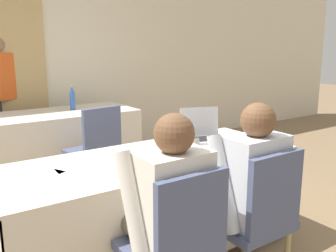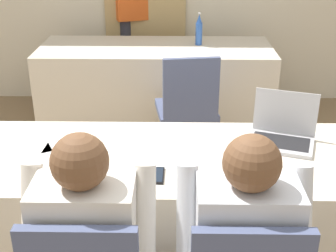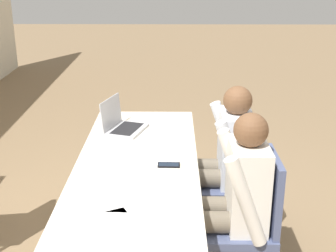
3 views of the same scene
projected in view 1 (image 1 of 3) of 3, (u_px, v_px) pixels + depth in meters
wall_back at (33, 57)px, 4.65m from camera, size 12.00×0.06×2.70m
curtain_panel at (11, 59)px, 4.45m from camera, size 0.81×0.04×2.65m
conference_table_near at (151, 181)px, 2.58m from camera, size 2.08×0.79×0.75m
conference_table_far at (43, 130)px, 4.15m from camera, size 2.08×0.79×0.75m
laptop at (203, 134)px, 2.98m from camera, size 0.39×0.35×0.25m
cell_phone at (161, 165)px, 2.35m from camera, size 0.08×0.14×0.01m
paper_beside_laptop at (35, 173)px, 2.23m from camera, size 0.32×0.36×0.00m
paper_centre_table at (74, 170)px, 2.28m from camera, size 0.22×0.31×0.00m
paper_left_edge at (144, 157)px, 2.52m from camera, size 0.21×0.30×0.00m
water_bottle at (72, 99)px, 4.35m from camera, size 0.06×0.06×0.29m
chair_near_left at (177, 245)px, 1.87m from camera, size 0.44×0.44×0.92m
chair_near_right at (257, 216)px, 2.19m from camera, size 0.44×0.44×0.92m
chair_far_spare at (96, 147)px, 3.65m from camera, size 0.50×0.50×0.92m
person_checkered_shirt at (165, 208)px, 1.92m from camera, size 0.50×0.52×1.18m
person_white_shirt at (245, 185)px, 2.24m from camera, size 0.50×0.52×1.18m
person_red_shirt at (2, 94)px, 4.49m from camera, size 0.39×0.30×1.59m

